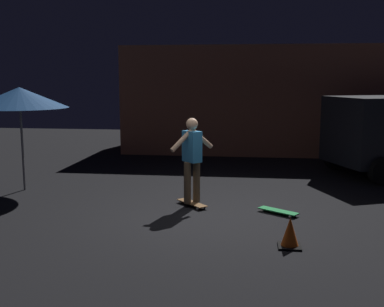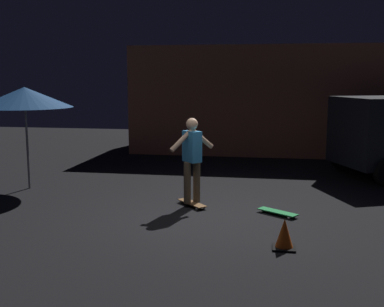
# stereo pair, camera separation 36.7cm
# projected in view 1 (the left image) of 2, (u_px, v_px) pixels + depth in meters

# --- Properties ---
(ground_plane) EXTENTS (28.00, 28.00, 0.00)m
(ground_plane) POSITION_uv_depth(u_px,v_px,m) (205.00, 216.00, 8.67)
(ground_plane) COLOR black
(low_building) EXTENTS (9.59, 4.09, 3.52)m
(low_building) POSITION_uv_depth(u_px,v_px,m) (267.00, 99.00, 16.73)
(low_building) COLOR #B76B4C
(low_building) RESTS_ON ground_plane
(patio_umbrella) EXTENTS (2.10, 2.10, 2.30)m
(patio_umbrella) POSITION_uv_depth(u_px,v_px,m) (20.00, 98.00, 10.36)
(patio_umbrella) COLOR slate
(patio_umbrella) RESTS_ON ground_plane
(skateboard_ridden) EXTENTS (0.67, 0.71, 0.07)m
(skateboard_ridden) POSITION_uv_depth(u_px,v_px,m) (192.00, 203.00, 9.33)
(skateboard_ridden) COLOR olive
(skateboard_ridden) RESTS_ON ground_plane
(skateboard_spare) EXTENTS (0.76, 0.61, 0.07)m
(skateboard_spare) POSITION_uv_depth(u_px,v_px,m) (278.00, 211.00, 8.78)
(skateboard_spare) COLOR green
(skateboard_spare) RESTS_ON ground_plane
(skater) EXTENTS (0.78, 0.73, 1.67)m
(skater) POSITION_uv_depth(u_px,v_px,m) (192.00, 154.00, 9.18)
(skater) COLOR brown
(skater) RESTS_ON skateboard_ridden
(traffic_cone) EXTENTS (0.34, 0.34, 0.46)m
(traffic_cone) POSITION_uv_depth(u_px,v_px,m) (290.00, 234.00, 7.04)
(traffic_cone) COLOR black
(traffic_cone) RESTS_ON ground_plane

